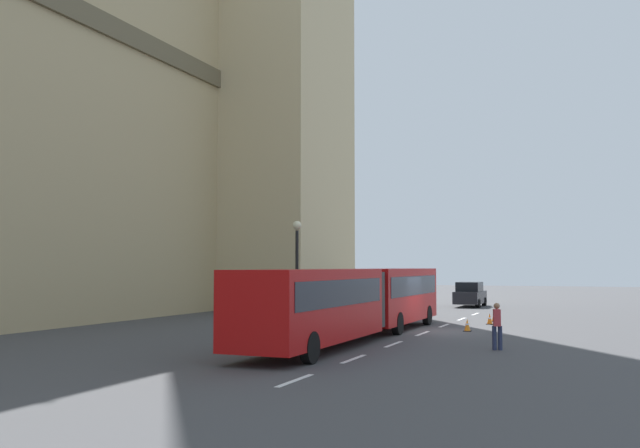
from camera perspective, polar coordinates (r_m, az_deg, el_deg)
ground_plane at (r=32.99m, az=9.09°, el=-8.72°), size 160.00×160.00×0.00m
lane_centre_marking at (r=31.57m, az=8.47°, el=-8.95°), size 29.80×0.16×0.01m
articulated_bus at (r=28.96m, az=3.05°, el=-6.02°), size 18.70×2.54×2.90m
sedan_lead at (r=53.26m, az=12.32°, el=-5.71°), size 4.40×1.86×1.85m
traffic_cone_west at (r=33.01m, az=12.09°, el=-8.19°), size 0.36×0.36×0.58m
traffic_cone_middle at (r=37.20m, az=13.86°, el=-7.63°), size 0.36×0.36×0.58m
traffic_cone_east at (r=39.11m, az=14.23°, el=-7.42°), size 0.36×0.36×0.58m
street_lamp at (r=34.24m, az=-1.92°, el=-3.45°), size 0.44×0.44×5.27m
pedestrian_near_cones at (r=25.89m, az=14.43°, el=-8.05°), size 0.45×0.35×1.69m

